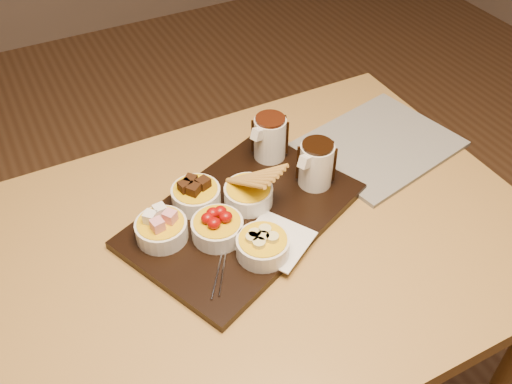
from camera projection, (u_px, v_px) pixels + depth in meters
name	position (u px, v px, depth m)	size (l,w,h in m)	color
dining_table	(238.00, 276.00, 1.18)	(1.20, 0.80, 0.75)	#A67D3D
serving_board	(243.00, 215.00, 1.15)	(0.46, 0.30, 0.02)	black
napkin	(276.00, 241.00, 1.09)	(0.12, 0.12, 0.00)	white
bowl_marshmallows	(162.00, 230.00, 1.08)	(0.10, 0.10, 0.04)	silver
bowl_cake	(196.00, 196.00, 1.15)	(0.10, 0.10, 0.04)	silver
bowl_strawberries	(217.00, 229.00, 1.09)	(0.10, 0.10, 0.04)	silver
bowl_biscotti	(248.00, 195.00, 1.16)	(0.10, 0.10, 0.04)	silver
bowl_bananas	(263.00, 247.00, 1.05)	(0.10, 0.10, 0.04)	silver
pitcher_dark_chocolate	(316.00, 165.00, 1.18)	(0.07, 0.07, 0.10)	silver
pitcher_milk_chocolate	(270.00, 138.00, 1.25)	(0.07, 0.07, 0.10)	silver
fondue_skewers	(224.00, 244.00, 1.08)	(0.26, 0.03, 0.01)	silver
newspaper	(379.00, 145.00, 1.33)	(0.33, 0.27, 0.01)	beige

